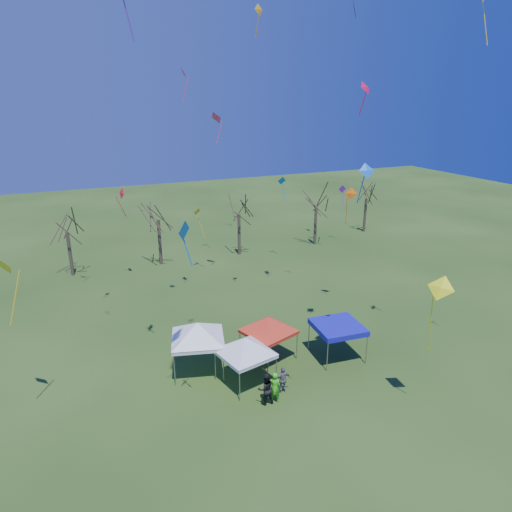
% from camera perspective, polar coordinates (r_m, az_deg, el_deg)
% --- Properties ---
extents(ground, '(140.00, 140.00, 0.00)m').
position_cam_1_polar(ground, '(27.34, 4.90, -16.65)').
color(ground, '#214014').
rests_on(ground, ground).
extents(tree_1, '(3.42, 3.42, 7.54)m').
position_cam_1_polar(tree_1, '(45.17, -22.80, 4.65)').
color(tree_1, '#3D2D21').
rests_on(tree_1, ground).
extents(tree_2, '(3.71, 3.71, 8.18)m').
position_cam_1_polar(tree_2, '(45.59, -12.28, 6.48)').
color(tree_2, '#3D2D21').
rests_on(tree_2, ground).
extents(tree_3, '(3.59, 3.59, 7.91)m').
position_cam_1_polar(tree_3, '(47.61, -2.18, 7.17)').
color(tree_3, '#3D2D21').
rests_on(tree_3, ground).
extents(tree_4, '(3.58, 3.58, 7.89)m').
position_cam_1_polar(tree_4, '(51.62, 7.61, 7.94)').
color(tree_4, '#3D2D21').
rests_on(tree_4, ground).
extents(tree_5, '(3.39, 3.39, 7.46)m').
position_cam_1_polar(tree_5, '(57.99, 13.74, 8.47)').
color(tree_5, '#3D2D21').
rests_on(tree_5, ground).
extents(tent_white_west, '(4.14, 4.14, 3.79)m').
position_cam_1_polar(tent_white_west, '(27.81, -7.36, -8.67)').
color(tent_white_west, gray).
rests_on(tent_white_west, ground).
extents(tent_white_mid, '(3.80, 3.80, 3.43)m').
position_cam_1_polar(tent_white_mid, '(26.61, -1.36, -10.58)').
color(tent_white_mid, gray).
rests_on(tent_white_mid, ground).
extents(tent_red, '(3.69, 3.69, 3.44)m').
position_cam_1_polar(tent_red, '(28.91, 1.60, -7.99)').
color(tent_red, gray).
rests_on(tent_red, ground).
extents(tent_blue, '(3.18, 3.18, 2.30)m').
position_cam_1_polar(tent_blue, '(29.93, 10.20, -8.75)').
color(tent_blue, gray).
rests_on(tent_blue, ground).
extents(person_green, '(0.78, 0.66, 1.82)m').
position_cam_1_polar(person_green, '(26.11, 2.33, -16.07)').
color(person_green, '#3FCA20').
rests_on(person_green, ground).
extents(person_grey, '(0.96, 0.40, 1.63)m').
position_cam_1_polar(person_grey, '(26.89, 3.39, -15.19)').
color(person_grey, slate).
rests_on(person_grey, ground).
extents(person_dark, '(0.96, 0.78, 1.88)m').
position_cam_1_polar(person_dark, '(25.94, 1.21, -16.25)').
color(person_dark, black).
rests_on(person_dark, ground).
extents(kite_25, '(0.97, 0.82, 1.82)m').
position_cam_1_polar(kite_25, '(27.38, 13.52, 19.76)').
color(kite_25, '#CC133E').
rests_on(kite_25, ground).
extents(kite_12, '(0.95, 0.46, 2.88)m').
position_cam_1_polar(kite_12, '(52.77, 10.72, 8.17)').
color(kite_12, purple).
rests_on(kite_12, ground).
extents(kite_5, '(1.36, 1.58, 4.29)m').
position_cam_1_polar(kite_5, '(23.94, 22.06, -3.81)').
color(kite_5, '#FBFF1A').
rests_on(kite_5, ground).
extents(kite_22, '(1.16, 1.12, 3.00)m').
position_cam_1_polar(kite_22, '(42.85, -7.37, 5.42)').
color(kite_22, '#F6AB19').
rests_on(kite_22, ground).
extents(kite_13, '(0.77, 1.12, 2.78)m').
position_cam_1_polar(kite_13, '(41.24, -16.49, 7.48)').
color(kite_13, red).
rests_on(kite_13, ground).
extents(kite_11, '(1.13, 1.36, 2.51)m').
position_cam_1_polar(kite_11, '(39.22, -4.94, 16.86)').
color(kite_11, '#DF3160').
rests_on(kite_11, ground).
extents(kite_19, '(0.90, 0.63, 2.39)m').
position_cam_1_polar(kite_19, '(45.10, 3.23, 9.33)').
color(kite_19, '#1274C1').
rests_on(kite_19, ground).
extents(kite_14, '(1.42, 1.55, 3.54)m').
position_cam_1_polar(kite_14, '(24.55, -29.04, -0.97)').
color(kite_14, yellow).
rests_on(kite_14, ground).
extents(kite_1, '(0.84, 0.85, 2.20)m').
position_cam_1_polar(kite_1, '(20.29, -9.06, 3.10)').
color(kite_1, blue).
rests_on(kite_1, ground).
extents(kite_18, '(0.76, 0.50, 1.97)m').
position_cam_1_polar(kite_18, '(32.09, 0.37, 28.33)').
color(kite_18, orange).
rests_on(kite_18, ground).
extents(kite_24, '(0.61, 0.95, 2.33)m').
position_cam_1_polar(kite_24, '(33.45, -8.98, 21.61)').
color(kite_24, '#DB3060').
rests_on(kite_24, ground).
extents(kite_27, '(0.94, 0.64, 2.17)m').
position_cam_1_polar(kite_27, '(24.74, 13.66, 10.25)').
color(kite_27, blue).
rests_on(kite_27, ground).
extents(kite_17, '(0.88, 0.77, 2.83)m').
position_cam_1_polar(kite_17, '(34.58, 11.77, 7.52)').
color(kite_17, '#FF660D').
rests_on(kite_17, ground).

